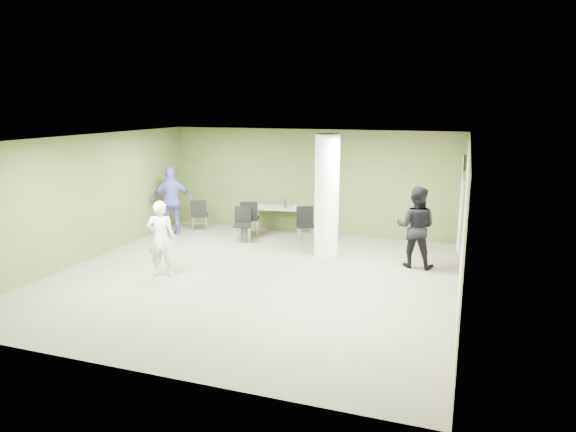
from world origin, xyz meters
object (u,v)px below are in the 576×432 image
at_px(woman_white, 161,239).
at_px(man_blue, 172,201).
at_px(man_black, 416,227).
at_px(folding_table, 278,209).
at_px(chair_back_left, 199,213).

bearing_deg(woman_white, man_blue, -80.04).
height_order(woman_white, man_blue, man_blue).
distance_m(woman_white, man_black, 5.34).
height_order(folding_table, man_blue, man_blue).
bearing_deg(folding_table, woman_white, -113.44).
height_order(folding_table, man_black, man_black).
relative_size(folding_table, chair_back_left, 1.84).
bearing_deg(chair_back_left, man_black, 143.64).
relative_size(chair_back_left, woman_white, 0.56).
relative_size(chair_back_left, man_black, 0.50).
bearing_deg(folding_table, man_black, -34.23).
distance_m(chair_back_left, man_black, 6.10).
xyz_separation_m(folding_table, chair_back_left, (-2.15, -0.45, -0.17)).
bearing_deg(man_blue, chair_back_left, -163.57).
bearing_deg(chair_back_left, folding_table, 167.97).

